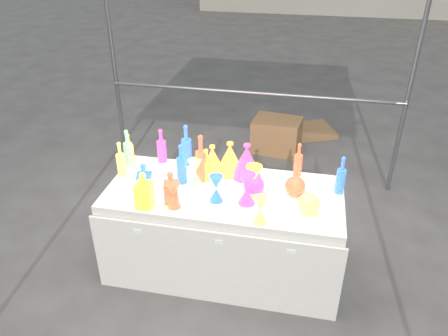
% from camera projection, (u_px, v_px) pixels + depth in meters
% --- Properties ---
extents(ground, '(80.00, 80.00, 0.00)m').
position_uv_depth(ground, '(224.00, 264.00, 3.71)').
color(ground, slate).
rests_on(ground, ground).
extents(display_table, '(1.84, 0.83, 0.75)m').
position_uv_depth(display_table, '(224.00, 230.00, 3.51)').
color(display_table, white).
rests_on(display_table, ground).
extents(cardboard_box_closed, '(0.62, 0.49, 0.42)m').
position_uv_depth(cardboard_box_closed, '(277.00, 135.00, 5.42)').
color(cardboard_box_closed, '#A4744A').
rests_on(cardboard_box_closed, ground).
extents(cardboard_box_flat, '(0.91, 0.79, 0.06)m').
position_uv_depth(cardboard_box_flat, '(304.00, 131.00, 5.92)').
color(cardboard_box_flat, '#A4744A').
rests_on(cardboard_box_flat, ground).
extents(bottle_0, '(0.10, 0.10, 0.29)m').
position_uv_depth(bottle_0, '(129.00, 149.00, 3.60)').
color(bottle_0, red).
rests_on(bottle_0, display_table).
extents(bottle_1, '(0.10, 0.10, 0.36)m').
position_uv_depth(bottle_1, '(186.00, 145.00, 3.61)').
color(bottle_1, '#1A9052').
rests_on(bottle_1, display_table).
extents(bottle_2, '(0.11, 0.11, 0.40)m').
position_uv_depth(bottle_2, '(201.00, 158.00, 3.37)').
color(bottle_2, orange).
rests_on(bottle_2, display_table).
extents(bottle_3, '(0.10, 0.10, 0.30)m').
position_uv_depth(bottle_3, '(161.00, 145.00, 3.66)').
color(bottle_3, blue).
rests_on(bottle_3, display_table).
extents(bottle_4, '(0.07, 0.07, 0.30)m').
position_uv_depth(bottle_4, '(121.00, 159.00, 3.46)').
color(bottle_4, '#147D78').
rests_on(bottle_4, display_table).
extents(bottle_5, '(0.10, 0.10, 0.33)m').
position_uv_depth(bottle_5, '(128.00, 148.00, 3.58)').
color(bottle_5, '#C627BD').
rests_on(bottle_5, display_table).
extents(bottle_6, '(0.09, 0.09, 0.27)m').
position_uv_depth(bottle_6, '(206.00, 165.00, 3.40)').
color(bottle_6, red).
rests_on(bottle_6, display_table).
extents(bottle_7, '(0.10, 0.10, 0.33)m').
position_uv_depth(bottle_7, '(181.00, 164.00, 3.36)').
color(bottle_7, '#1A9052').
rests_on(bottle_7, display_table).
extents(decanter_0, '(0.12, 0.12, 0.28)m').
position_uv_depth(decanter_0, '(144.00, 190.00, 3.09)').
color(decanter_0, red).
rests_on(decanter_0, display_table).
extents(decanter_1, '(0.12, 0.12, 0.25)m').
position_uv_depth(decanter_1, '(171.00, 187.00, 3.14)').
color(decanter_1, orange).
rests_on(decanter_1, display_table).
extents(decanter_2, '(0.13, 0.13, 0.27)m').
position_uv_depth(decanter_2, '(145.00, 180.00, 3.21)').
color(decanter_2, '#1A9052').
rests_on(decanter_2, display_table).
extents(hourglass_0, '(0.11, 0.11, 0.19)m').
position_uv_depth(hourglass_0, '(174.00, 195.00, 3.10)').
color(hourglass_0, orange).
rests_on(hourglass_0, display_table).
extents(hourglass_1, '(0.16, 0.16, 0.25)m').
position_uv_depth(hourglass_1, '(247.00, 189.00, 3.13)').
color(hourglass_1, blue).
rests_on(hourglass_1, display_table).
extents(hourglass_2, '(0.13, 0.13, 0.20)m').
position_uv_depth(hourglass_2, '(260.00, 210.00, 2.94)').
color(hourglass_2, '#147D78').
rests_on(hourglass_2, display_table).
extents(hourglass_3, '(0.11, 0.11, 0.22)m').
position_uv_depth(hourglass_3, '(195.00, 172.00, 3.36)').
color(hourglass_3, '#C627BD').
rests_on(hourglass_3, display_table).
extents(hourglass_4, '(0.14, 0.14, 0.24)m').
position_uv_depth(hourglass_4, '(254.00, 180.00, 3.23)').
color(hourglass_4, red).
rests_on(hourglass_4, display_table).
extents(hourglass_5, '(0.12, 0.12, 0.21)m').
position_uv_depth(hourglass_5, '(216.00, 189.00, 3.16)').
color(hourglass_5, '#1A9052').
rests_on(hourglass_5, display_table).
extents(globe_1, '(0.20, 0.20, 0.13)m').
position_uv_depth(globe_1, '(309.00, 204.00, 3.07)').
color(globe_1, '#147D78').
rests_on(globe_1, display_table).
extents(globe_2, '(0.18, 0.18, 0.12)m').
position_uv_depth(globe_2, '(295.00, 187.00, 3.27)').
color(globe_2, orange).
rests_on(globe_2, display_table).
extents(globe_3, '(0.21, 0.21, 0.13)m').
position_uv_depth(globe_3, '(254.00, 186.00, 3.27)').
color(globe_3, blue).
rests_on(globe_3, display_table).
extents(lampshade_0, '(0.26, 0.26, 0.27)m').
position_uv_depth(lampshade_0, '(230.00, 158.00, 3.50)').
color(lampshade_0, yellow).
rests_on(lampshade_0, display_table).
extents(lampshade_1, '(0.20, 0.20, 0.24)m').
position_uv_depth(lampshade_1, '(212.00, 159.00, 3.52)').
color(lampshade_1, yellow).
rests_on(lampshade_1, display_table).
extents(lampshade_2, '(0.31, 0.31, 0.29)m').
position_uv_depth(lampshade_2, '(247.00, 160.00, 3.45)').
color(lampshade_2, blue).
rests_on(lampshade_2, display_table).
extents(bottle_8, '(0.09, 0.09, 0.31)m').
position_uv_depth(bottle_8, '(341.00, 175.00, 3.24)').
color(bottle_8, '#1A9052').
rests_on(bottle_8, display_table).
extents(bottle_9, '(0.08, 0.08, 0.29)m').
position_uv_depth(bottle_9, '(298.00, 159.00, 3.46)').
color(bottle_9, orange).
rests_on(bottle_9, display_table).
extents(bottle_10, '(0.06, 0.06, 0.25)m').
position_uv_depth(bottle_10, '(341.00, 176.00, 3.28)').
color(bottle_10, blue).
rests_on(bottle_10, display_table).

